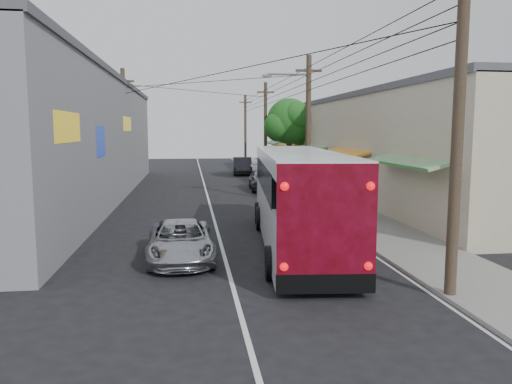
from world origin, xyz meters
The scene contains 13 objects.
ground centered at (0.00, 0.00, 0.00)m, with size 120.00×120.00×0.00m, color black.
sidewalk centered at (6.50, 20.00, 0.06)m, with size 3.00×80.00×0.12m, color slate.
building_right centered at (10.99, 22.00, 3.15)m, with size 7.09×40.00×6.25m.
building_left centered at (-8.50, 18.00, 3.65)m, with size 7.20×36.00×7.25m.
utility_poles centered at (3.13, 20.33, 4.13)m, with size 11.80×45.28×8.00m.
street_tree centered at (6.87, 26.02, 4.67)m, with size 4.40×4.00×6.60m.
coach_bus centered at (2.69, 4.10, 1.75)m, with size 3.59×11.89×3.38m.
jeepney centered at (-1.40, 2.58, 0.61)m, with size 2.04×4.42×1.23m, color #B1B1B8.
parked_suv centered at (4.60, 18.00, 0.92)m, with size 2.58×6.35×1.84m, color #95949C.
parked_car_mid centered at (3.87, 20.69, 0.73)m, with size 1.73×4.30×1.47m, color #2B2A30.
parked_car_far centered at (3.80, 33.13, 0.79)m, with size 1.68×4.80×1.58m, color black.
pedestrian_near centered at (7.12, 8.38, 0.88)m, with size 0.55×0.36×1.52m, color pink.
pedestrian_far centered at (7.08, 16.06, 0.84)m, with size 0.70×0.55×1.44m, color #808DBA.
Camera 1 is at (-1.08, -13.09, 4.10)m, focal length 35.00 mm.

